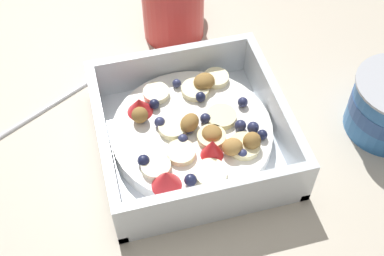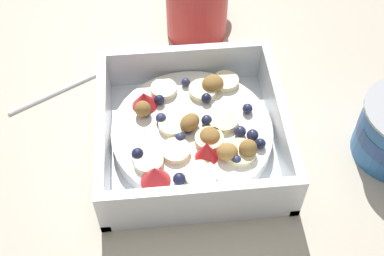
% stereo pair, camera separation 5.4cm
% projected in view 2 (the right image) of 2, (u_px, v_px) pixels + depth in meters
% --- Properties ---
extents(ground_plane, '(2.40, 2.40, 0.00)m').
position_uv_depth(ground_plane, '(200.00, 131.00, 0.58)').
color(ground_plane, beige).
extents(fruit_bowl, '(0.20, 0.20, 0.06)m').
position_uv_depth(fruit_bowl, '(192.00, 134.00, 0.55)').
color(fruit_bowl, white).
rests_on(fruit_bowl, ground).
extents(spoon, '(0.10, 0.16, 0.01)m').
position_uv_depth(spoon, '(101.00, 71.00, 0.63)').
color(spoon, silver).
rests_on(spoon, ground).
extents(coffee_mug, '(0.10, 0.09, 0.09)m').
position_uv_depth(coffee_mug, '(198.00, 4.00, 0.65)').
color(coffee_mug, red).
rests_on(coffee_mug, ground).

